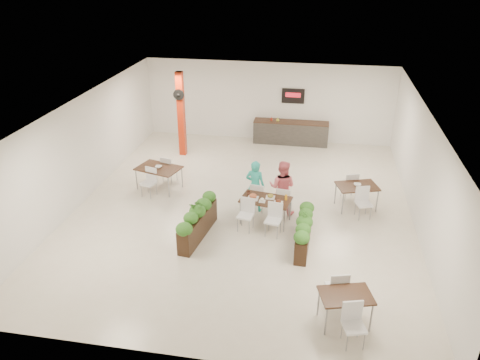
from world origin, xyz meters
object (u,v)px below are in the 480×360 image
service_counter (291,132)px  side_table_b (357,189)px  diner_man (255,186)px  planter_left (198,220)px  red_column (181,113)px  side_table_a (159,171)px  diner_woman (282,187)px  main_table (265,203)px  side_table_c (345,300)px  planter_right (304,229)px

service_counter → side_table_b: (2.37, -5.04, 0.14)m
service_counter → diner_man: 5.76m
service_counter → planter_left: 7.70m
planter_left → side_table_b: bearing=29.2°
red_column → side_table_a: bearing=-88.8°
diner_woman → diner_man: bearing=9.7°
side_table_a → main_table: bearing=-7.0°
diner_woman → side_table_c: 4.79m
side_table_a → side_table_b: bearing=13.8°
diner_man → side_table_b: diner_man is taller
main_table → diner_man: (-0.39, 0.65, 0.17)m
diner_woman → side_table_b: (2.20, 0.68, -0.20)m
main_table → side_table_b: same height
side_table_b → side_table_c: 5.16m
side_table_b → side_table_c: (-0.47, -5.14, -0.02)m
planter_left → side_table_a: planter_left is taller
diner_man → side_table_b: size_ratio=0.97×
main_table → diner_woman: (0.41, 0.65, 0.20)m
diner_man → diner_woman: diner_woman is taller
side_table_a → side_table_b: 6.31m
side_table_b → side_table_c: bearing=-113.4°
planter_right → service_counter: bearing=97.0°
diner_man → planter_right: diner_man is taller
diner_woman → main_table: bearing=67.6°
side_table_b → side_table_a: bearing=159.9°
red_column → planter_right: bearing=-48.5°
service_counter → diner_woman: bearing=-88.3°
service_counter → side_table_c: size_ratio=1.79×
side_table_b → diner_man: bearing=174.5°
diner_woman → side_table_c: bearing=120.9°
planter_left → side_table_a: size_ratio=1.28×
main_table → planter_left: planter_left is taller
diner_man → side_table_c: diner_man is taller
red_column → service_counter: size_ratio=1.07×
red_column → diner_man: size_ratio=1.98×
service_counter → planter_left: (-1.94, -7.45, 0.04)m
red_column → planter_left: (2.05, -5.59, -1.11)m
service_counter → diner_man: (-0.63, -5.72, 0.32)m
main_table → side_table_c: same height
side_table_c → main_table: bearing=103.4°
diner_man → side_table_a: diner_man is taller
red_column → service_counter: bearing=25.0°
side_table_b → planter_right: bearing=-139.7°
red_column → main_table: size_ratio=1.78×
side_table_b → side_table_c: same height
diner_man → planter_right: (1.55, -1.69, -0.30)m
planter_right → side_table_c: planter_right is taller
main_table → diner_man: bearing=120.8°
red_column → diner_woman: size_ratio=1.92×
planter_left → planter_right: planter_left is taller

